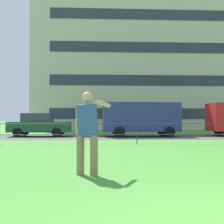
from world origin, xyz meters
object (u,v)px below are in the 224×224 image
Objects in this scene: panel_van_right at (141,117)px; apartment_building_background at (145,59)px; person_thrower at (87,130)px; car_dark_green_far_left at (40,125)px.

panel_van_right is 0.19× the size of apartment_building_background.
apartment_building_background is (6.16, 29.87, 7.97)m from person_thrower.
person_thrower is at bearing -101.65° from apartment_building_background.
car_dark_green_far_left is 0.15× the size of apartment_building_background.
car_dark_green_far_left is 0.80× the size of panel_van_right.
car_dark_green_far_left is (-3.71, 13.22, -0.15)m from person_thrower.
panel_van_right is (6.76, -0.36, 0.49)m from car_dark_green_far_left.
panel_van_right is 18.89m from apartment_building_background.
person_thrower is at bearing -103.32° from panel_van_right.
person_thrower is 0.34× the size of panel_van_right.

